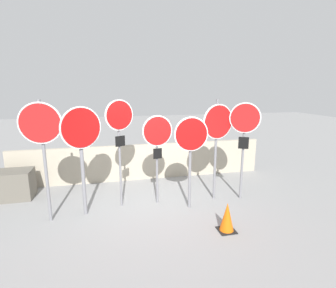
{
  "coord_description": "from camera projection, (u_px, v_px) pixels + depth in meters",
  "views": [
    {
      "loc": [
        -1.01,
        -5.89,
        2.83
      ],
      "look_at": [
        0.36,
        0.0,
        1.5
      ],
      "focal_mm": 28.0,
      "sensor_mm": 36.0,
      "label": 1
    }
  ],
  "objects": [
    {
      "name": "ground_plane",
      "position": [
        154.0,
        204.0,
        6.44
      ],
      "size": [
        40.0,
        40.0,
        0.0
      ],
      "primitive_type": "plane",
      "color": "gray"
    },
    {
      "name": "fence_back",
      "position": [
        143.0,
        162.0,
        8.12
      ],
      "size": [
        7.67,
        0.12,
        1.1
      ],
      "color": "#A89E89",
      "rests_on": "ground"
    },
    {
      "name": "stop_sign_0",
      "position": [
        41.0,
        134.0,
        5.22
      ],
      "size": [
        0.84,
        0.13,
        2.59
      ],
      "rotation": [
        0.0,
        0.0,
        -0.04
      ],
      "color": "slate",
      "rests_on": "ground"
    },
    {
      "name": "stop_sign_1",
      "position": [
        81.0,
        139.0,
        5.54
      ],
      "size": [
        0.8,
        0.46,
        2.44
      ],
      "rotation": [
        0.0,
        0.0,
        0.5
      ],
      "color": "slate",
      "rests_on": "ground"
    },
    {
      "name": "stop_sign_2",
      "position": [
        119.0,
        126.0,
        5.94
      ],
      "size": [
        0.64,
        0.33,
        2.56
      ],
      "rotation": [
        0.0,
        0.0,
        0.45
      ],
      "color": "slate",
      "rests_on": "ground"
    },
    {
      "name": "stop_sign_3",
      "position": [
        157.0,
        139.0,
        6.17
      ],
      "size": [
        0.73,
        0.15,
        2.19
      ],
      "rotation": [
        0.0,
        0.0,
        0.14
      ],
      "color": "slate",
      "rests_on": "ground"
    },
    {
      "name": "stop_sign_4",
      "position": [
        191.0,
        142.0,
        5.9
      ],
      "size": [
        0.79,
        0.13,
        2.19
      ],
      "rotation": [
        0.0,
        0.0,
        -0.03
      ],
      "color": "slate",
      "rests_on": "ground"
    },
    {
      "name": "stop_sign_5",
      "position": [
        218.0,
        129.0,
        6.35
      ],
      "size": [
        0.83,
        0.24,
        2.54
      ],
      "rotation": [
        0.0,
        0.0,
        0.24
      ],
      "color": "slate",
      "rests_on": "ground"
    },
    {
      "name": "stop_sign_6",
      "position": [
        244.0,
        129.0,
        6.38
      ],
      "size": [
        0.67,
        0.37,
        2.47
      ],
      "rotation": [
        0.0,
        0.0,
        -0.48
      ],
      "color": "slate",
      "rests_on": "ground"
    },
    {
      "name": "traffic_cone_0",
      "position": [
        227.0,
        217.0,
        5.2
      ],
      "size": [
        0.34,
        0.34,
        0.6
      ],
      "color": "black",
      "rests_on": "ground"
    },
    {
      "name": "storage_crate",
      "position": [
        10.0,
        185.0,
        6.71
      ],
      "size": [
        1.11,
        0.68,
        0.73
      ],
      "color": "#605B51",
      "rests_on": "ground"
    }
  ]
}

